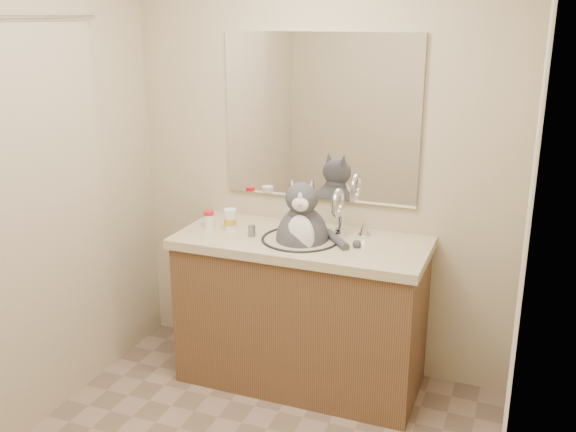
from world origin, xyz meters
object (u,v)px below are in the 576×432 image
object	(u,v)px
pill_bottle_orange	(230,220)
grey_canister	(252,231)
cat	(302,236)
pill_bottle_redcap	(209,219)

from	to	relation	value
pill_bottle_orange	grey_canister	size ratio (longest dim) A/B	1.85
cat	pill_bottle_redcap	bearing A→B (deg)	166.14
cat	pill_bottle_redcap	distance (m)	0.55
pill_bottle_redcap	pill_bottle_orange	world-z (taller)	pill_bottle_orange
pill_bottle_redcap	grey_canister	world-z (taller)	pill_bottle_redcap
pill_bottle_redcap	pill_bottle_orange	size ratio (longest dim) A/B	0.83
pill_bottle_redcap	grey_canister	size ratio (longest dim) A/B	1.53
pill_bottle_redcap	grey_canister	bearing A→B (deg)	-9.57
cat	pill_bottle_redcap	size ratio (longest dim) A/B	5.77
cat	grey_canister	distance (m)	0.27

